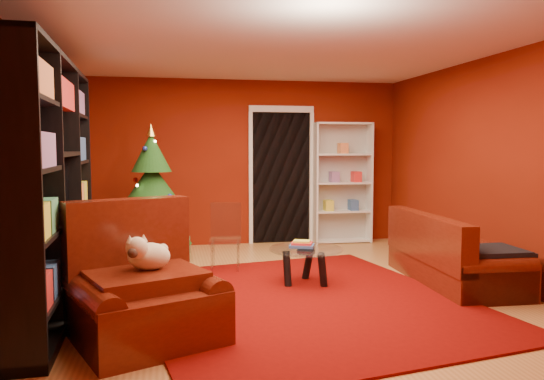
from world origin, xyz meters
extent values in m
cube|color=#B1773B|center=(0.00, 0.00, -0.03)|extent=(5.00, 5.50, 0.05)
cube|color=silver|center=(0.00, 0.00, 2.62)|extent=(5.00, 5.50, 0.05)
cube|color=maroon|center=(0.00, 2.77, 1.30)|extent=(5.00, 0.05, 2.60)
cube|color=maroon|center=(-2.52, 0.00, 1.30)|extent=(0.05, 5.50, 2.60)
cube|color=maroon|center=(2.52, 0.00, 1.30)|extent=(0.05, 5.50, 2.60)
cube|color=#680602|center=(0.13, -0.55, 0.01)|extent=(3.69, 4.11, 0.02)
cube|color=#236076|center=(-1.61, 2.05, 0.15)|extent=(0.37, 0.37, 0.29)
cube|color=#337542|center=(-1.05, 2.19, 0.13)|extent=(0.32, 0.32, 0.25)
cube|color=#AC2513|center=(-1.03, 2.36, 0.10)|extent=(0.25, 0.25, 0.21)
camera|label=1|loc=(-1.15, -5.60, 1.55)|focal=35.00mm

